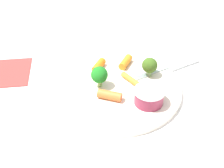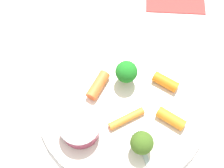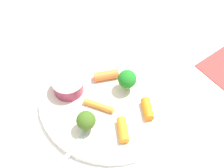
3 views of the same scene
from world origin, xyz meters
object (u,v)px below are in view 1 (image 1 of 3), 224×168
carrot_stick_2 (126,62)px  broccoli_floret_1 (150,66)px  sauce_cup (149,96)px  carrot_stick_1 (132,80)px  plate (116,88)px  carrot_stick_3 (99,66)px  broccoli_floret_0 (99,74)px  fork (167,68)px  carrot_stick_0 (110,95)px

carrot_stick_2 → broccoli_floret_1: bearing=141.2°
sauce_cup → carrot_stick_1: sauce_cup is taller
plate → broccoli_floret_1: (-0.07, -0.04, 0.03)m
carrot_stick_2 → carrot_stick_3: same height
broccoli_floret_0 → carrot_stick_3: broccoli_floret_0 is taller
broccoli_floret_1 → fork: bearing=-149.6°
broccoli_floret_0 → fork: broccoli_floret_0 is taller
sauce_cup → carrot_stick_1: bearing=-66.4°
broccoli_floret_0 → carrot_stick_1: size_ratio=0.80×
broccoli_floret_0 → carrot_stick_2: 0.09m
carrot_stick_2 → carrot_stick_3: 0.06m
plate → fork: fork is taller
broccoli_floret_0 → broccoli_floret_1: broccoli_floret_0 is taller
broccoli_floret_0 → fork: 0.16m
broccoli_floret_0 → carrot_stick_1: bearing=-173.7°
sauce_cup → carrot_stick_2: 0.13m
plate → sauce_cup: size_ratio=4.54×
plate → fork: 0.13m
carrot_stick_2 → fork: bearing=171.7°
sauce_cup → carrot_stick_0: (0.07, -0.01, -0.01)m
carrot_stick_0 → carrot_stick_1: (-0.05, -0.05, -0.00)m
broccoli_floret_1 → fork: (-0.04, -0.03, -0.02)m
carrot_stick_1 → fork: 0.10m
broccoli_floret_0 → plate: bearing=174.7°
sauce_cup → broccoli_floret_1: size_ratio=1.40×
carrot_stick_0 → plate: bearing=-109.2°
sauce_cup → fork: (-0.05, -0.11, -0.01)m
sauce_cup → carrot_stick_0: bearing=-9.4°
carrot_stick_1 → broccoli_floret_0: bearing=6.3°
plate → carrot_stick_1: carrot_stick_1 is taller
carrot_stick_2 → carrot_stick_3: size_ratio=1.08×
plate → broccoli_floret_1: broccoli_floret_1 is taller
fork → carrot_stick_2: bearing=-8.3°
sauce_cup → broccoli_floret_0: bearing=-31.0°
sauce_cup → broccoli_floret_0: 0.11m
sauce_cup → broccoli_floret_0: size_ratio=1.29×
carrot_stick_0 → carrot_stick_1: carrot_stick_0 is taller
plate → carrot_stick_0: size_ratio=5.68×
carrot_stick_0 → carrot_stick_2: same height
plate → carrot_stick_0: (0.01, 0.04, 0.01)m
broccoli_floret_1 → sauce_cup: bearing=83.0°
plate → carrot_stick_1: 0.04m
sauce_cup → broccoli_floret_1: bearing=-97.0°
broccoli_floret_0 → fork: (-0.15, -0.06, -0.03)m
plate → carrot_stick_3: 0.07m
carrot_stick_1 → carrot_stick_2: carrot_stick_2 is taller
carrot_stick_0 → sauce_cup: bearing=170.6°
carrot_stick_1 → plate: bearing=18.1°
plate → carrot_stick_2: (-0.02, -0.07, 0.01)m
carrot_stick_0 → carrot_stick_2: (-0.04, -0.12, -0.00)m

